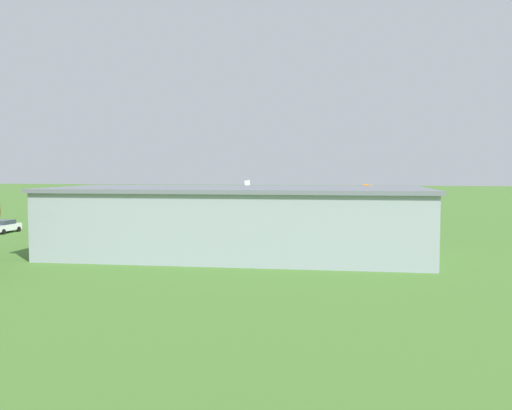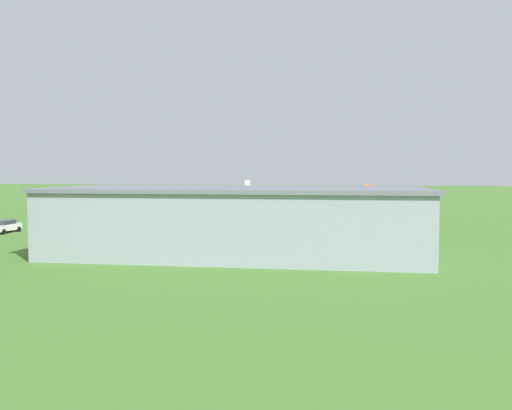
# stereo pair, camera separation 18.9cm
# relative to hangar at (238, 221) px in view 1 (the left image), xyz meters

# --- Properties ---
(ground_plane) EXTENTS (400.00, 400.00, 0.00)m
(ground_plane) POSITION_rel_hangar_xyz_m (-3.57, -38.42, -3.08)
(ground_plane) COLOR #47752D
(hangar) EXTENTS (34.11, 15.32, 6.14)m
(hangar) POSITION_rel_hangar_xyz_m (0.00, 0.00, 0.00)
(hangar) COLOR #99A3AD
(hangar) RESTS_ON ground_plane
(biplane) EXTENTS (7.44, 6.83, 3.66)m
(biplane) POSITION_rel_hangar_xyz_m (4.27, -33.78, 1.25)
(biplane) COLOR silver
(car_grey) EXTENTS (2.47, 4.33, 1.59)m
(car_grey) POSITION_rel_hangar_xyz_m (18.21, -10.53, -2.25)
(car_grey) COLOR slate
(car_grey) RESTS_ON ground_plane
(car_green) EXTENTS (2.50, 4.44, 1.65)m
(car_green) POSITION_rel_hangar_xyz_m (24.84, -11.20, -2.23)
(car_green) COLOR #1E6B38
(car_green) RESTS_ON ground_plane
(car_white) EXTENTS (2.15, 4.56, 1.58)m
(car_white) POSITION_rel_hangar_xyz_m (32.11, -11.65, -2.25)
(car_white) COLOR white
(car_white) RESTS_ON ground_plane
(person_crossing_taxiway) EXTENTS (0.45, 0.45, 1.67)m
(person_crossing_taxiway) POSITION_rel_hangar_xyz_m (13.55, -12.39, -2.25)
(person_crossing_taxiway) COLOR #33723F
(person_crossing_taxiway) RESTS_ON ground_plane
(person_walking_on_apron) EXTENTS (0.53, 0.53, 1.74)m
(person_walking_on_apron) POSITION_rel_hangar_xyz_m (15.03, -15.56, -2.21)
(person_walking_on_apron) COLOR navy
(person_walking_on_apron) RESTS_ON ground_plane
(person_at_fence_line) EXTENTS (0.52, 0.52, 1.57)m
(person_at_fence_line) POSITION_rel_hangar_xyz_m (-11.10, -14.23, -2.30)
(person_at_fence_line) COLOR #B23333
(person_at_fence_line) RESTS_ON ground_plane
(person_by_parked_cars) EXTENTS (0.44, 0.44, 1.69)m
(person_by_parked_cars) POSITION_rel_hangar_xyz_m (-14.95, -13.24, -2.24)
(person_by_parked_cars) COLOR orange
(person_by_parked_cars) RESTS_ON ground_plane
(person_beside_truck) EXTENTS (0.42, 0.42, 1.78)m
(person_beside_truck) POSITION_rel_hangar_xyz_m (-12.58, -13.77, -2.18)
(person_beside_truck) COLOR #33723F
(person_beside_truck) RESTS_ON ground_plane
(windsock) EXTENTS (1.48, 1.10, 5.46)m
(windsock) POSITION_rel_hangar_xyz_m (-12.18, -44.23, 1.73)
(windsock) COLOR silver
(windsock) RESTS_ON ground_plane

